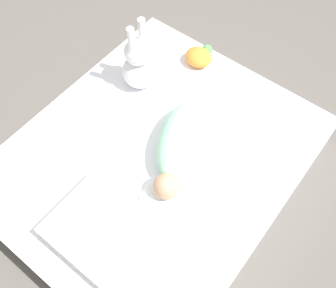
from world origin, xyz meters
The scene contains 7 objects.
ground_plane centered at (0.00, 0.00, 0.00)m, with size 12.00×12.00×0.00m, color #514C47.
bed_mattress centered at (0.00, 0.00, 0.08)m, with size 1.30×1.09×0.16m.
burp_cloth centered at (-0.08, -0.19, 0.17)m, with size 0.25×0.21×0.02m.
swaddled_baby centered at (0.06, -0.08, 0.23)m, with size 0.47×0.31×0.14m.
pillow centered at (-0.40, -0.07, 0.20)m, with size 0.30×0.37×0.07m.
bunny_plush centered at (0.26, 0.30, 0.29)m, with size 0.16×0.16×0.35m.
turtle_plush centered at (0.54, 0.16, 0.20)m, with size 0.16×0.13×0.08m.
Camera 1 is at (-0.63, -0.56, 1.59)m, focal length 42.00 mm.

